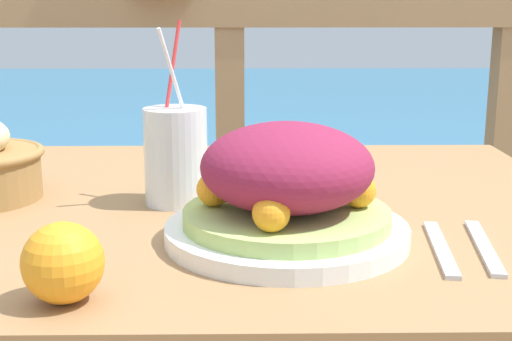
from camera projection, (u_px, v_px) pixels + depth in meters
name	position (u px, v px, depth m)	size (l,w,h in m)	color
patio_table	(219.00, 271.00, 1.01)	(1.02, 0.80, 0.70)	#997047
railing_fence	(230.00, 117.00, 1.76)	(2.80, 0.08, 1.00)	#937551
sea_backdrop	(239.00, 132.00, 4.31)	(12.00, 4.00, 0.40)	teal
salad_plate	(287.00, 191.00, 0.81)	(0.28, 0.28, 0.14)	white
drink_glass	(176.00, 155.00, 0.97)	(0.09, 0.09, 0.25)	silver
fork	(441.00, 248.00, 0.80)	(0.04, 0.18, 0.00)	silver
knife	(484.00, 247.00, 0.80)	(0.04, 0.18, 0.00)	silver
orange_near_basket	(63.00, 263.00, 0.65)	(0.08, 0.08, 0.08)	orange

